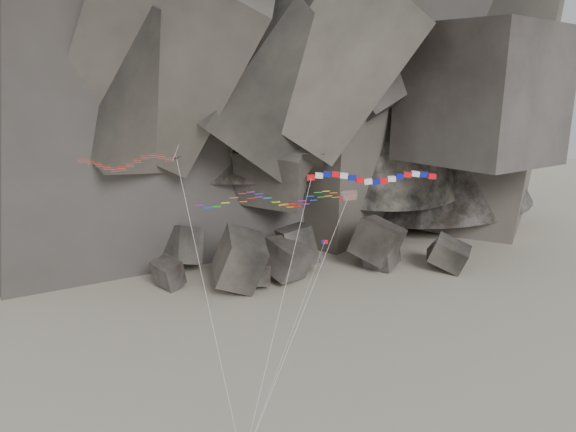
{
  "coord_description": "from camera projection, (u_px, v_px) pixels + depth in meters",
  "views": [
    {
      "loc": [
        -3.95,
        -46.86,
        31.99
      ],
      "look_at": [
        3.93,
        6.0,
        17.48
      ],
      "focal_mm": 35.0,
      "sensor_mm": 36.0,
      "label": 1
    }
  ],
  "objects": [
    {
      "name": "pennant_kite",
      "position": [
        312.0,
        275.0,
        51.33
      ],
      "size": [
        9.16,
        11.67,
        14.53
      ],
      "rotation": [
        0.0,
        0.0,
        -0.09
      ],
      "color": "red",
      "rests_on": "ground"
    },
    {
      "name": "ground",
      "position": [
        257.0,
        410.0,
        53.67
      ],
      "size": [
        260.0,
        260.0,
        0.0
      ],
      "primitive_type": "plane",
      "color": "gray",
      "rests_on": "ground"
    },
    {
      "name": "boulder_field",
      "position": [
        303.0,
        258.0,
        87.28
      ],
      "size": [
        50.06,
        19.13,
        9.83
      ],
      "color": "#47423F",
      "rests_on": "ground"
    },
    {
      "name": "headland",
      "position": [
        220.0,
        11.0,
        109.48
      ],
      "size": [
        110.0,
        70.0,
        84.0
      ],
      "primitive_type": null,
      "color": "#575047",
      "rests_on": "ground"
    },
    {
      "name": "delta_kite",
      "position": [
        123.0,
        161.0,
        46.9
      ],
      "size": [
        12.9,
        11.13,
        24.17
      ],
      "rotation": [
        0.0,
        0.0,
        -0.1
      ],
      "color": "red",
      "rests_on": "ground"
    },
    {
      "name": "parafoil_kite",
      "position": [
        270.0,
        199.0,
        51.32
      ],
      "size": [
        15.59,
        12.88,
        19.28
      ],
      "rotation": [
        0.0,
        0.0,
        -0.23
      ],
      "color": "#E0A20C",
      "rests_on": "ground"
    },
    {
      "name": "banner_kite",
      "position": [
        371.0,
        178.0,
        52.68
      ],
      "size": [
        19.47,
        13.78,
        20.81
      ],
      "rotation": [
        0.0,
        0.0,
        -0.15
      ],
      "color": "red",
      "rests_on": "ground"
    }
  ]
}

